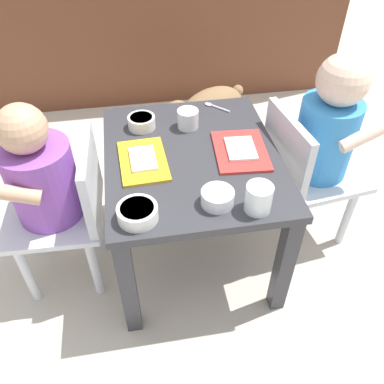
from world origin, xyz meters
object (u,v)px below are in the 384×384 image
object	(u,v)px
water_cup_right	(258,199)
food_tray_left	(143,160)
dining_table	(192,174)
cereal_bowl_right_side	(138,213)
seated_child_right	(323,135)
dog	(208,110)
spoon_by_left_tray	(215,106)
cereal_bowl_left_side	(218,197)
food_tray_right	(241,150)
veggie_bowl_near	(142,122)
water_cup_left	(188,120)
seated_child_left	(47,181)

from	to	relation	value
water_cup_right	food_tray_left	bearing A→B (deg)	138.29
dining_table	cereal_bowl_right_side	distance (m)	0.30
seated_child_right	dog	xyz separation A→B (m)	(-0.24, 0.57, -0.23)
spoon_by_left_tray	water_cup_right	bearing A→B (deg)	-89.65
cereal_bowl_left_side	spoon_by_left_tray	distance (m)	0.47
food_tray_right	veggie_bowl_near	size ratio (longest dim) A/B	2.49
cereal_bowl_left_side	water_cup_left	bearing A→B (deg)	92.78
seated_child_right	veggie_bowl_near	size ratio (longest dim) A/B	7.94
water_cup_right	water_cup_left	bearing A→B (deg)	105.83
water_cup_right	veggie_bowl_near	size ratio (longest dim) A/B	0.87
food_tray_left	water_cup_left	distance (m)	0.22
water_cup_left	cereal_bowl_left_side	world-z (taller)	water_cup_left
dog	spoon_by_left_tray	bearing A→B (deg)	-98.37
water_cup_left	dining_table	bearing A→B (deg)	-94.59
seated_child_left	water_cup_left	world-z (taller)	seated_child_left
water_cup_left	cereal_bowl_right_side	world-z (taller)	water_cup_left
food_tray_left	cereal_bowl_left_side	xyz separation A→B (m)	(0.17, -0.20, 0.02)
seated_child_left	dog	distance (m)	0.87
food_tray_left	spoon_by_left_tray	bearing A→B (deg)	44.57
seated_child_right	cereal_bowl_left_side	bearing A→B (deg)	-148.51
water_cup_left	cereal_bowl_left_side	distance (m)	0.36
dining_table	veggie_bowl_near	distance (m)	0.23
food_tray_right	spoon_by_left_tray	size ratio (longest dim) A/B	2.67
seated_child_right	cereal_bowl_left_side	size ratio (longest dim) A/B	8.10
seated_child_right	veggie_bowl_near	xyz separation A→B (m)	(-0.55, 0.14, 0.02)
veggie_bowl_near	cereal_bowl_right_side	bearing A→B (deg)	-95.81
water_cup_left	cereal_bowl_right_side	xyz separation A→B (m)	(-0.18, -0.38, -0.01)
seated_child_left	food_tray_left	distance (m)	0.27
seated_child_left	cereal_bowl_right_side	world-z (taller)	seated_child_left
dog	cereal_bowl_right_side	xyz separation A→B (m)	(-0.34, -0.82, 0.24)
water_cup_right	spoon_by_left_tray	world-z (taller)	water_cup_right
water_cup_right	spoon_by_left_tray	xyz separation A→B (m)	(-0.00, 0.50, -0.03)
water_cup_right	cereal_bowl_right_side	distance (m)	0.30
dog	dining_table	bearing A→B (deg)	-106.05
dining_table	cereal_bowl_right_side	world-z (taller)	cereal_bowl_right_side
seated_child_left	water_cup_left	distance (m)	0.46
seated_child_right	cereal_bowl_left_side	distance (m)	0.45
dog	veggie_bowl_near	size ratio (longest dim) A/B	4.78
cereal_bowl_left_side	dining_table	bearing A→B (deg)	97.88
dog	cereal_bowl_left_side	bearing A→B (deg)	-99.99
dog	seated_child_right	bearing A→B (deg)	-66.70
food_tray_right	cereal_bowl_left_side	size ratio (longest dim) A/B	2.54
seated_child_left	seated_child_right	size ratio (longest dim) A/B	0.94
food_tray_left	veggie_bowl_near	size ratio (longest dim) A/B	2.44
food_tray_right	water_cup_right	xyz separation A→B (m)	(-0.02, -0.24, 0.03)
seated_child_left	food_tray_right	bearing A→B (deg)	1.60
dining_table	cereal_bowl_right_side	bearing A→B (deg)	-126.94
cereal_bowl_left_side	spoon_by_left_tray	size ratio (longest dim) A/B	1.05
cereal_bowl_left_side	cereal_bowl_right_side	xyz separation A→B (m)	(-0.20, -0.02, -0.00)
cereal_bowl_right_side	seated_child_right	bearing A→B (deg)	23.50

